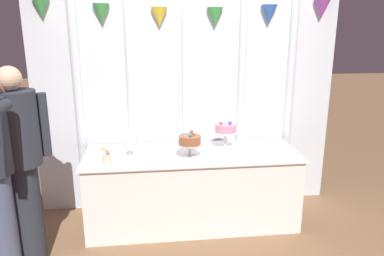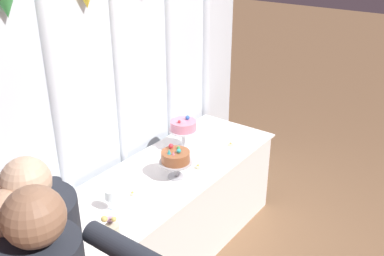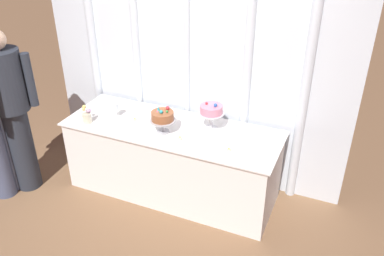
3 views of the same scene
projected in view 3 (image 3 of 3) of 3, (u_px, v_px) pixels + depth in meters
The scene contains 12 objects.
ground_plane at pixel (169, 196), 4.22m from camera, with size 24.00×24.00×0.00m, color #846042.
draped_curtain at pixel (190, 57), 4.01m from camera, with size 3.25×0.17×2.54m.
cake_table at pixel (172, 160), 4.11m from camera, with size 2.13×0.76×0.76m.
cake_display_nearleft at pixel (163, 117), 3.77m from camera, with size 0.25×0.25×0.25m.
cake_display_nearright at pixel (211, 111), 3.80m from camera, with size 0.25×0.25×0.29m.
wine_glass at pixel (115, 106), 4.06m from camera, with size 0.08×0.08×0.16m.
flower_vase at pixel (87, 116), 3.98m from camera, with size 0.10×0.10×0.17m.
tealight_far_left at pixel (135, 120), 4.05m from camera, with size 0.04×0.04×0.03m.
tealight_near_left at pixel (180, 138), 3.73m from camera, with size 0.05×0.05×0.04m.
tealight_near_right at pixel (229, 150), 3.56m from camera, with size 0.05×0.05×0.03m.
guest_man_dark_suit at pixel (12, 108), 3.93m from camera, with size 0.49×0.49×1.70m.
guest_man_pink_jacket at pixel (2, 111), 3.96m from camera, with size 0.51×0.38×1.62m.
Camera 3 is at (1.53, -2.95, 2.69)m, focal length 37.96 mm.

